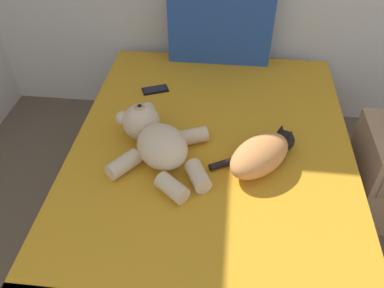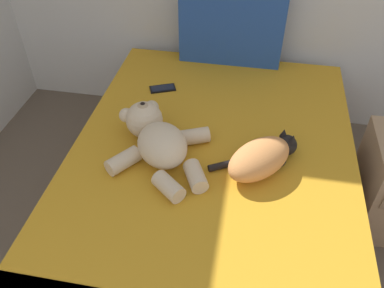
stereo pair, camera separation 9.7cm
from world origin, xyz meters
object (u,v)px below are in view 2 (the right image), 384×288
(cat, at_px, (262,157))
(teddy_bear, at_px, (157,139))
(cell_phone, at_px, (163,88))
(patterned_cushion, at_px, (232,25))
(bed, at_px, (209,197))

(cat, bearing_deg, teddy_bear, 177.03)
(cell_phone, bearing_deg, teddy_bear, -78.85)
(patterned_cushion, height_order, cat, patterned_cushion)
(bed, bearing_deg, patterned_cushion, 91.04)
(patterned_cushion, bearing_deg, bed, -88.96)
(cat, xyz_separation_m, teddy_bear, (-0.49, 0.03, 0.01))
(teddy_bear, bearing_deg, cell_phone, 101.15)
(bed, distance_m, cell_phone, 0.71)
(bed, distance_m, teddy_bear, 0.43)
(patterned_cushion, relative_size, teddy_bear, 1.11)
(bed, height_order, cell_phone, cell_phone)
(cat, height_order, teddy_bear, teddy_bear)
(patterned_cushion, bearing_deg, cell_phone, -130.97)
(patterned_cushion, bearing_deg, teddy_bear, -104.61)
(patterned_cushion, relative_size, cell_phone, 3.85)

